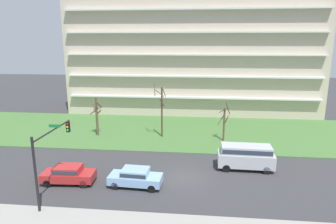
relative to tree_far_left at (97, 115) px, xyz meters
name	(u,v)px	position (x,y,z in m)	size (l,w,h in m)	color
ground	(184,178)	(11.71, -11.18, -2.68)	(160.00, 160.00, 0.00)	#38383A
grass_lawn_strip	(189,132)	(11.71, 2.82, -2.64)	(80.00, 16.00, 0.08)	#477238
apartment_building	(193,53)	(11.71, 16.80, 7.21)	(40.84, 12.91, 19.77)	beige
tree_far_left	(97,115)	(0.00, 0.00, 0.00)	(1.75, 1.76, 5.02)	brown
tree_left	(161,110)	(8.26, 0.21, 0.89)	(1.60, 1.80, 6.67)	#4C3828
tree_center	(224,122)	(15.95, -0.57, -0.33)	(1.49, 1.49, 4.97)	brown
van_silver_near_left	(246,155)	(17.37, -8.68, -1.28)	(5.25, 2.14, 2.36)	#B7BABF
sedan_blue_center_left	(135,177)	(7.72, -13.18, -1.81)	(4.50, 2.06, 1.57)	#8CB2E0
sedan_red_center_right	(68,174)	(1.91, -13.18, -1.81)	(4.49, 2.04, 1.57)	#B22828
traffic_signal_mast	(50,150)	(1.76, -15.63, 1.25)	(0.90, 5.95, 5.64)	black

